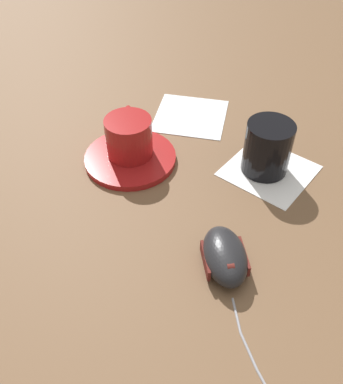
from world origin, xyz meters
name	(u,v)px	position (x,y,z in m)	size (l,w,h in m)	color
ground_plane	(202,187)	(0.00, 0.00, 0.00)	(3.00, 3.00, 0.00)	brown
saucer	(130,158)	(0.06, -0.12, 0.01)	(0.15, 0.15, 0.01)	maroon
coffee_cup	(129,136)	(0.06, -0.13, 0.04)	(0.08, 0.10, 0.07)	maroon
computer_mouse	(225,256)	(0.06, 0.14, 0.02)	(0.09, 0.11, 0.04)	black
napkin_under_glass	(269,170)	(-0.11, 0.03, 0.00)	(0.13, 0.13, 0.00)	white
drinking_glass	(267,148)	(-0.11, 0.02, 0.04)	(0.07, 0.07, 0.08)	black
napkin_spare	(191,116)	(-0.10, -0.17, 0.00)	(0.13, 0.13, 0.00)	white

